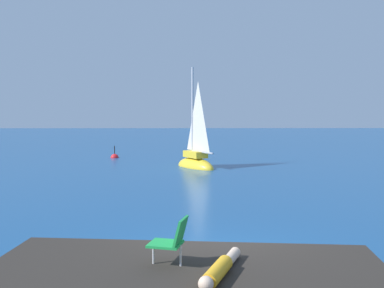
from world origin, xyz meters
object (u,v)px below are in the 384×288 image
beach_chair (172,239)px  person_sunbather (220,269)px  marker_buoy (115,158)px  sailboat_near (196,161)px

beach_chair → person_sunbather: bearing=160.6°
person_sunbather → marker_buoy: size_ratio=1.49×
marker_buoy → person_sunbather: bearing=-77.3°
sailboat_near → marker_buoy: bearing=13.8°
beach_chair → marker_buoy: bearing=-63.7°
person_sunbather → beach_chair: bearing=76.2°
person_sunbather → marker_buoy: bearing=33.4°
beach_chair → marker_buoy: size_ratio=0.71×
sailboat_near → beach_chair: size_ratio=7.98×
sailboat_near → person_sunbather: (-0.04, -19.00, 0.46)m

